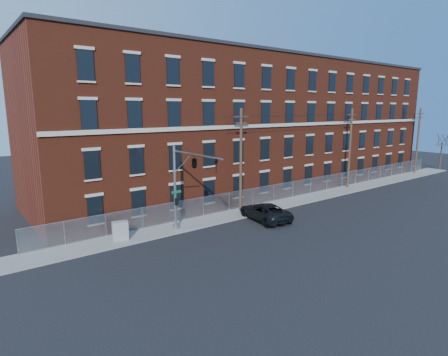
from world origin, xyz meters
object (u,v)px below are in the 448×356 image
utility_pole_near (241,158)px  traffic_signal_mast (190,171)px  utility_cabinet (120,231)px  pickup_truck (265,212)px

utility_pole_near → traffic_signal_mast: bearing=-156.9°
utility_pole_near → utility_cabinet: utility_pole_near is taller
traffic_signal_mast → utility_cabinet: 7.05m
traffic_signal_mast → pickup_truck: 9.16m
utility_pole_near → pickup_truck: bearing=-91.4°
utility_cabinet → pickup_truck: bearing=1.6°
pickup_truck → utility_cabinet: utility_cabinet is taller
traffic_signal_mast → utility_pole_near: bearing=23.1°
utility_cabinet → utility_pole_near: bearing=17.5°
traffic_signal_mast → utility_cabinet: bearing=151.5°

